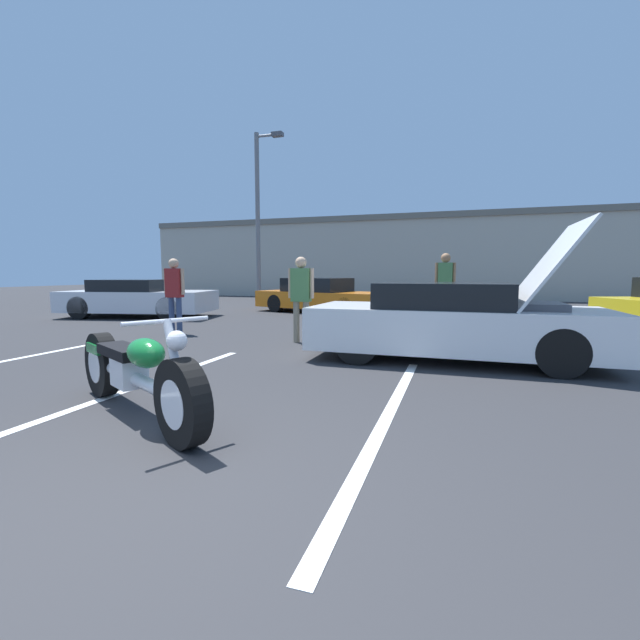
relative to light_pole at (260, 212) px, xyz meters
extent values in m
plane|color=#2D2D30|center=(5.93, -14.20, -3.80)|extent=(80.00, 80.00, 0.00)
cube|color=white|center=(4.15, -11.99, -3.80)|extent=(0.12, 4.73, 0.01)
cube|color=white|center=(7.14, -11.99, -3.80)|extent=(0.12, 4.73, 0.01)
cube|color=#B2AD9E|center=(5.93, 8.65, -1.60)|extent=(32.00, 4.00, 4.40)
cube|color=slate|center=(5.93, 8.65, 0.45)|extent=(32.00, 4.20, 0.30)
cylinder|color=slate|center=(-0.09, 0.00, -0.38)|extent=(0.18, 0.18, 6.86)
cylinder|color=slate|center=(0.36, 0.00, 2.90)|extent=(0.90, 0.10, 0.10)
cube|color=#4C4C51|center=(0.81, 0.00, 2.90)|extent=(0.44, 0.28, 0.16)
cylinder|color=black|center=(5.73, -13.21, -3.46)|extent=(0.69, 0.47, 0.70)
cylinder|color=black|center=(4.05, -12.29, -3.46)|extent=(0.69, 0.47, 0.70)
cylinder|color=silver|center=(5.73, -13.21, -3.46)|extent=(0.42, 0.33, 0.38)
cylinder|color=silver|center=(4.05, -12.29, -3.46)|extent=(0.42, 0.33, 0.38)
cylinder|color=silver|center=(4.89, -12.75, -3.44)|extent=(1.49, 0.88, 0.12)
cube|color=silver|center=(4.76, -12.68, -3.40)|extent=(0.43, 0.38, 0.28)
ellipsoid|color=#146B2D|center=(5.14, -12.89, -3.16)|extent=(0.57, 0.48, 0.26)
cube|color=black|center=(4.64, -12.61, -3.22)|extent=(0.78, 0.58, 0.10)
cube|color=#146B2D|center=(4.09, -12.32, -3.26)|extent=(0.44, 0.38, 0.10)
cylinder|color=silver|center=(5.65, -13.16, -3.13)|extent=(0.30, 0.21, 0.63)
cylinder|color=silver|center=(5.55, -13.11, -2.84)|extent=(0.36, 0.63, 0.04)
sphere|color=silver|center=(5.69, -13.18, -2.98)|extent=(0.16, 0.16, 0.16)
cylinder|color=silver|center=(4.56, -12.45, -3.50)|extent=(1.14, 0.67, 0.09)
cube|color=white|center=(7.67, -9.06, -3.30)|extent=(4.34, 1.77, 0.64)
cube|color=black|center=(7.50, -9.06, -2.80)|extent=(1.95, 1.58, 0.38)
cylinder|color=black|center=(9.02, -9.83, -3.48)|extent=(0.65, 0.22, 0.65)
cylinder|color=black|center=(9.02, -8.30, -3.48)|extent=(0.65, 0.22, 0.65)
cylinder|color=black|center=(6.33, -9.83, -3.48)|extent=(0.65, 0.22, 0.65)
cylinder|color=black|center=(6.33, -8.29, -3.48)|extent=(0.65, 0.22, 0.65)
cube|color=white|center=(8.91, -9.06, -2.36)|extent=(0.91, 1.62, 1.27)
cube|color=#4C4C51|center=(8.87, -9.06, -3.02)|extent=(0.60, 0.97, 0.28)
cylinder|color=black|center=(11.46, -4.06, -3.45)|extent=(0.73, 0.45, 0.70)
cube|color=silver|center=(-1.61, -5.18, -3.31)|extent=(4.68, 2.77, 0.62)
cube|color=black|center=(-1.78, -5.21, -2.83)|extent=(2.28, 2.10, 0.35)
cylinder|color=black|center=(-0.11, -5.76, -3.47)|extent=(0.70, 0.35, 0.67)
cylinder|color=black|center=(-0.44, -4.07, -3.47)|extent=(0.70, 0.35, 0.67)
cylinder|color=black|center=(-2.77, -6.29, -3.47)|extent=(0.70, 0.35, 0.67)
cylinder|color=black|center=(-3.11, -4.60, -3.47)|extent=(0.70, 0.35, 0.67)
cube|color=orange|center=(3.27, -2.02, -3.36)|extent=(4.86, 2.94, 0.55)
cube|color=black|center=(3.10, -1.97, -2.86)|extent=(2.41, 2.06, 0.46)
cylinder|color=black|center=(4.42, -3.14, -3.50)|extent=(0.64, 0.38, 0.60)
cylinder|color=black|center=(4.84, -1.70, -3.50)|extent=(0.64, 0.38, 0.60)
cylinder|color=black|center=(1.70, -2.34, -3.50)|extent=(0.64, 0.38, 0.60)
cylinder|color=black|center=(2.13, -0.90, -3.50)|extent=(0.64, 0.38, 0.60)
cylinder|color=brown|center=(7.28, -4.33, -3.35)|extent=(0.12, 0.12, 0.90)
cylinder|color=brown|center=(7.48, -4.33, -3.35)|extent=(0.12, 0.12, 0.90)
cube|color=#4C7F47|center=(7.38, -4.33, -2.55)|extent=(0.36, 0.20, 0.71)
cylinder|color=#9E704C|center=(7.16, -4.33, -2.51)|extent=(0.08, 0.08, 0.64)
cylinder|color=#9E704C|center=(7.60, -4.33, -2.51)|extent=(0.08, 0.08, 0.64)
sphere|color=#9E704C|center=(7.38, -4.33, -2.07)|extent=(0.24, 0.24, 0.24)
cylinder|color=#38476B|center=(1.62, -7.89, -3.40)|extent=(0.12, 0.12, 0.81)
cylinder|color=#38476B|center=(1.82, -7.89, -3.40)|extent=(0.12, 0.12, 0.81)
cube|color=maroon|center=(1.72, -7.89, -2.68)|extent=(0.36, 0.20, 0.64)
cylinder|color=tan|center=(1.50, -7.89, -2.65)|extent=(0.08, 0.08, 0.57)
cylinder|color=tan|center=(1.94, -7.89, -2.65)|extent=(0.08, 0.08, 0.57)
sphere|color=tan|center=(1.72, -7.89, -2.25)|extent=(0.22, 0.22, 0.22)
cylinder|color=gray|center=(4.76, -8.25, -3.40)|extent=(0.12, 0.12, 0.80)
cylinder|color=gray|center=(4.96, -8.25, -3.40)|extent=(0.12, 0.12, 0.80)
cube|color=#4C7F47|center=(4.86, -8.25, -2.69)|extent=(0.36, 0.20, 0.63)
cylinder|color=tan|center=(4.64, -8.25, -2.65)|extent=(0.08, 0.08, 0.57)
cylinder|color=tan|center=(5.08, -8.25, -2.65)|extent=(0.08, 0.08, 0.57)
sphere|color=tan|center=(4.86, -8.25, -2.26)|extent=(0.22, 0.22, 0.22)
camera|label=1|loc=(7.74, -15.92, -2.46)|focal=24.00mm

